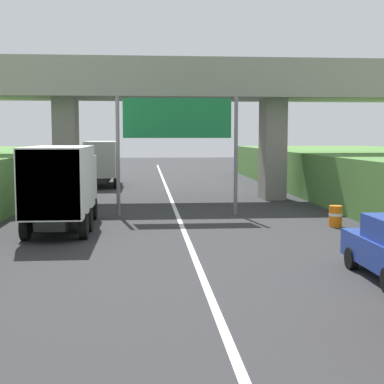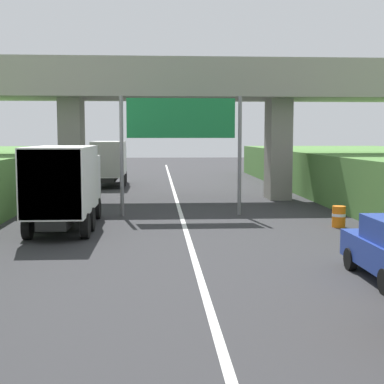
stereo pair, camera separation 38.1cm
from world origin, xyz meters
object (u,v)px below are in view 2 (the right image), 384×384
at_px(truck_white, 65,183).
at_px(construction_barrel_3, 339,216).
at_px(overhead_highway_sign, 181,127).
at_px(truck_green, 110,161).

height_order(truck_white, construction_barrel_3, truck_white).
distance_m(overhead_highway_sign, truck_white, 6.63).
bearing_deg(overhead_highway_sign, truck_white, -142.69).
xyz_separation_m(truck_white, construction_barrel_3, (11.45, -0.21, -1.47)).
height_order(overhead_highway_sign, truck_white, overhead_highway_sign).
xyz_separation_m(overhead_highway_sign, truck_white, (-4.93, -3.76, -2.35)).
xyz_separation_m(overhead_highway_sign, truck_green, (-4.80, 16.61, -2.35)).
bearing_deg(construction_barrel_3, truck_white, 178.95).
bearing_deg(truck_green, construction_barrel_3, -61.18).
height_order(truck_green, construction_barrel_3, truck_green).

